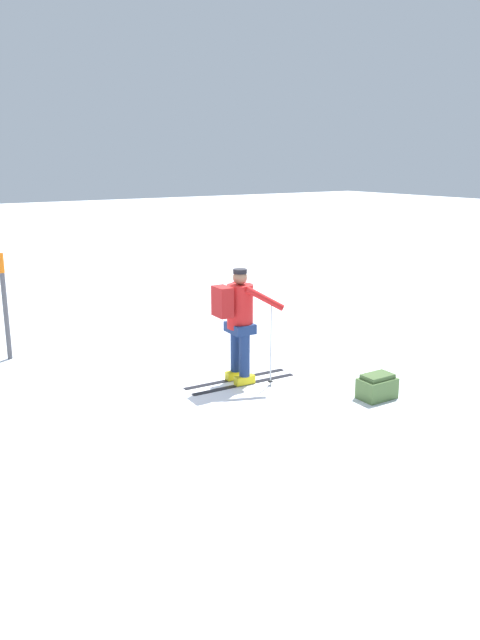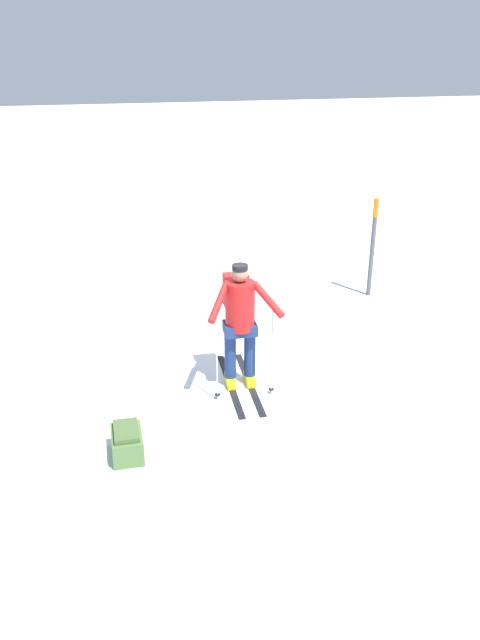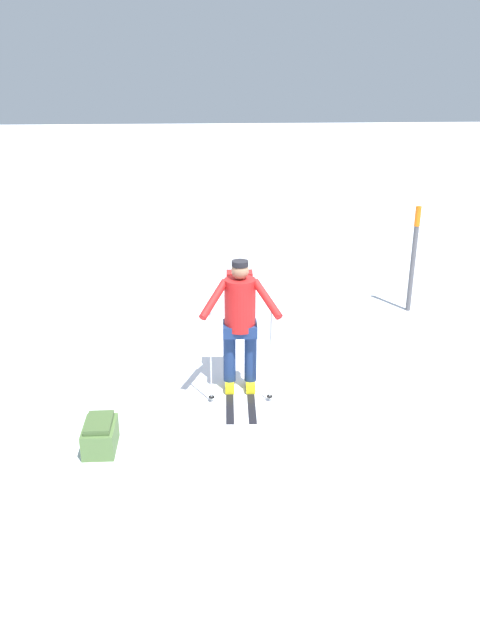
{
  "view_description": "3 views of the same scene",
  "coord_description": "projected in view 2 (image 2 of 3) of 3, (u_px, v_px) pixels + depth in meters",
  "views": [
    {
      "loc": [
        7.67,
        -4.57,
        3.14
      ],
      "look_at": [
        0.53,
        0.13,
        0.93
      ],
      "focal_mm": 35.0,
      "sensor_mm": 36.0,
      "label": 1
    },
    {
      "loc": [
        2.23,
        7.05,
        4.15
      ],
      "look_at": [
        0.53,
        0.13,
        0.93
      ],
      "focal_mm": 35.0,
      "sensor_mm": 36.0,
      "label": 2
    },
    {
      "loc": [
        1.03,
        6.98,
        3.71
      ],
      "look_at": [
        0.53,
        0.13,
        0.93
      ],
      "focal_mm": 35.0,
      "sensor_mm": 36.0,
      "label": 3
    }
  ],
  "objects": [
    {
      "name": "trail_marker",
      "position": [
        373.0,
        241.0,
        10.67
      ],
      "size": [
        0.09,
        0.09,
        1.72
      ],
      "color": "#4C4C51",
      "rests_on": "ground_plane"
    },
    {
      "name": "skier",
      "position": [
        240.0,
        316.0,
        7.82
      ],
      "size": [
        0.95,
        1.67,
        1.66
      ],
      "color": "black",
      "rests_on": "ground_plane"
    },
    {
      "name": "ground_plane",
      "position": [
        276.0,
        375.0,
        8.43
      ],
      "size": [
        80.0,
        80.0,
        0.0
      ],
      "primitive_type": "plane",
      "color": "white"
    },
    {
      "name": "dropped_backpack",
      "position": [
        127.0,
        443.0,
        6.74
      ],
      "size": [
        0.34,
        0.5,
        0.34
      ],
      "color": "#4C6B38",
      "rests_on": "ground_plane"
    }
  ]
}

